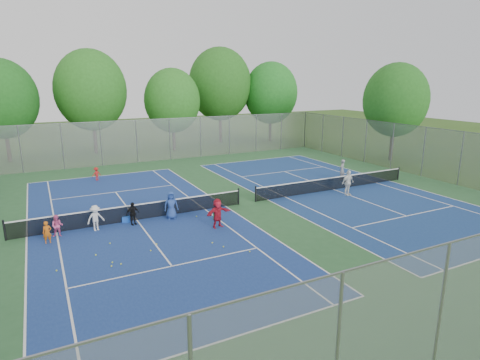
% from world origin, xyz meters
% --- Properties ---
extents(ground, '(120.00, 120.00, 0.00)m').
position_xyz_m(ground, '(0.00, 0.00, 0.00)').
color(ground, '#2C4D18').
rests_on(ground, ground).
extents(court_pad, '(32.00, 32.00, 0.01)m').
position_xyz_m(court_pad, '(0.00, 0.00, 0.01)').
color(court_pad, '#2A5A2F').
rests_on(court_pad, ground).
extents(court_left, '(10.97, 23.77, 0.01)m').
position_xyz_m(court_left, '(-7.00, 0.00, 0.02)').
color(court_left, navy).
rests_on(court_left, court_pad).
extents(court_right, '(10.97, 23.77, 0.01)m').
position_xyz_m(court_right, '(7.00, 0.00, 0.02)').
color(court_right, navy).
rests_on(court_right, court_pad).
extents(net_left, '(12.87, 0.10, 0.91)m').
position_xyz_m(net_left, '(-7.00, 0.00, 0.46)').
color(net_left, black).
rests_on(net_left, ground).
extents(net_right, '(12.87, 0.10, 0.91)m').
position_xyz_m(net_right, '(7.00, 0.00, 0.46)').
color(net_right, black).
rests_on(net_right, ground).
extents(fence_north, '(32.00, 0.10, 4.00)m').
position_xyz_m(fence_north, '(0.00, 16.00, 2.00)').
color(fence_north, gray).
rests_on(fence_north, ground).
extents(fence_east, '(0.10, 32.00, 4.00)m').
position_xyz_m(fence_east, '(16.00, 0.00, 2.00)').
color(fence_east, gray).
rests_on(fence_east, ground).
extents(tree_nw, '(6.40, 6.40, 9.58)m').
position_xyz_m(tree_nw, '(-14.00, 22.00, 5.89)').
color(tree_nw, '#443326').
rests_on(tree_nw, ground).
extents(tree_nl, '(7.20, 7.20, 10.69)m').
position_xyz_m(tree_nl, '(-6.00, 23.00, 6.54)').
color(tree_nl, '#443326').
rests_on(tree_nl, ground).
extents(tree_nc, '(6.00, 6.00, 8.85)m').
position_xyz_m(tree_nc, '(2.00, 21.00, 5.39)').
color(tree_nc, '#443326').
rests_on(tree_nc, ground).
extents(tree_nr, '(7.60, 7.60, 11.42)m').
position_xyz_m(tree_nr, '(9.00, 24.00, 7.04)').
color(tree_nr, '#443326').
rests_on(tree_nr, ground).
extents(tree_ne, '(6.60, 6.60, 9.77)m').
position_xyz_m(tree_ne, '(15.00, 22.00, 5.97)').
color(tree_ne, '#443326').
rests_on(tree_ne, ground).
extents(tree_side_e, '(6.00, 6.00, 9.20)m').
position_xyz_m(tree_side_e, '(19.00, 6.00, 5.74)').
color(tree_side_e, '#443326').
rests_on(tree_side_e, ground).
extents(ball_crate, '(0.50, 0.50, 0.33)m').
position_xyz_m(ball_crate, '(-7.58, -0.00, 0.16)').
color(ball_crate, blue).
rests_on(ball_crate, ground).
extents(ball_hopper, '(0.28, 0.28, 0.53)m').
position_xyz_m(ball_hopper, '(-3.02, -2.00, 0.27)').
color(ball_hopper, '#25873A').
rests_on(ball_hopper, ground).
extents(student_a, '(0.42, 0.29, 1.11)m').
position_xyz_m(student_a, '(-11.54, -1.31, 0.55)').
color(student_a, '#D16113').
rests_on(student_a, ground).
extents(student_b, '(0.65, 0.56, 1.14)m').
position_xyz_m(student_b, '(-11.06, -0.60, 0.57)').
color(student_b, '#DE5691').
rests_on(student_b, ground).
extents(student_c, '(0.98, 0.70, 1.37)m').
position_xyz_m(student_c, '(-9.23, -0.60, 0.69)').
color(student_c, silver).
rests_on(student_c, ground).
extents(student_d, '(0.80, 0.49, 1.28)m').
position_xyz_m(student_d, '(-7.33, -0.64, 0.64)').
color(student_d, black).
rests_on(student_d, ground).
extents(student_e, '(0.84, 0.61, 1.59)m').
position_xyz_m(student_e, '(-5.17, -0.60, 0.80)').
color(student_e, '#274691').
rests_on(student_e, ground).
extents(student_f, '(1.53, 0.73, 1.59)m').
position_xyz_m(student_f, '(-3.41, -3.07, 0.79)').
color(student_f, red).
rests_on(student_f, ground).
extents(child_far_baseline, '(0.76, 0.57, 1.05)m').
position_xyz_m(child_far_baseline, '(-7.66, 10.53, 0.53)').
color(child_far_baseline, red).
rests_on(child_far_baseline, ground).
extents(instructor, '(0.70, 0.62, 1.62)m').
position_xyz_m(instructor, '(9.47, 2.04, 0.81)').
color(instructor, gray).
rests_on(instructor, ground).
extents(teen_court_b, '(1.05, 0.52, 1.74)m').
position_xyz_m(teen_court_b, '(6.91, -1.49, 0.87)').
color(teen_court_b, white).
rests_on(teen_court_b, ground).
extents(tennis_ball_0, '(0.07, 0.07, 0.07)m').
position_xyz_m(tennis_ball_0, '(-3.84, -1.05, 0.03)').
color(tennis_ball_0, '#B9DC33').
rests_on(tennis_ball_0, ground).
extents(tennis_ball_1, '(0.07, 0.07, 0.07)m').
position_xyz_m(tennis_ball_1, '(-4.53, -4.94, 0.03)').
color(tennis_ball_1, '#E9F138').
rests_on(tennis_ball_1, ground).
extents(tennis_ball_2, '(0.07, 0.07, 0.07)m').
position_xyz_m(tennis_ball_2, '(-4.25, -5.62, 0.03)').
color(tennis_ball_2, '#C3D732').
rests_on(tennis_ball_2, ground).
extents(tennis_ball_3, '(0.07, 0.07, 0.07)m').
position_xyz_m(tennis_ball_3, '(-9.28, -5.30, 0.03)').
color(tennis_ball_3, yellow).
rests_on(tennis_ball_3, ground).
extents(tennis_ball_4, '(0.07, 0.07, 0.07)m').
position_xyz_m(tennis_ball_4, '(-9.18, -4.95, 0.03)').
color(tennis_ball_4, '#BBDB32').
rests_on(tennis_ball_4, ground).
extents(tennis_ball_5, '(0.07, 0.07, 0.07)m').
position_xyz_m(tennis_ball_5, '(-3.41, -6.65, 0.03)').
color(tennis_ball_5, gold).
rests_on(tennis_ball_5, ground).
extents(tennis_ball_6, '(0.07, 0.07, 0.07)m').
position_xyz_m(tennis_ball_6, '(-7.40, -4.49, 0.03)').
color(tennis_ball_6, '#E3F338').
rests_on(tennis_ball_6, ground).
extents(tennis_ball_7, '(0.07, 0.07, 0.07)m').
position_xyz_m(tennis_ball_7, '(-9.71, -3.84, 0.03)').
color(tennis_ball_7, '#D6F438').
rests_on(tennis_ball_7, ground).
extents(tennis_ball_8, '(0.07, 0.07, 0.07)m').
position_xyz_m(tennis_ball_8, '(-8.92, -2.79, 0.03)').
color(tennis_ball_8, '#BCDD33').
rests_on(tennis_ball_8, ground).
extents(tennis_ball_9, '(0.07, 0.07, 0.07)m').
position_xyz_m(tennis_ball_9, '(-6.95, -3.89, 0.03)').
color(tennis_ball_9, gold).
rests_on(tennis_ball_9, ground).
extents(tennis_ball_10, '(0.07, 0.07, 0.07)m').
position_xyz_m(tennis_ball_10, '(-11.37, -4.69, 0.03)').
color(tennis_ball_10, '#C6E034').
rests_on(tennis_ball_10, ground).
extents(tennis_ball_11, '(0.07, 0.07, 0.07)m').
position_xyz_m(tennis_ball_11, '(-8.89, -5.28, 0.03)').
color(tennis_ball_11, '#C6E134').
rests_on(tennis_ball_11, ground).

